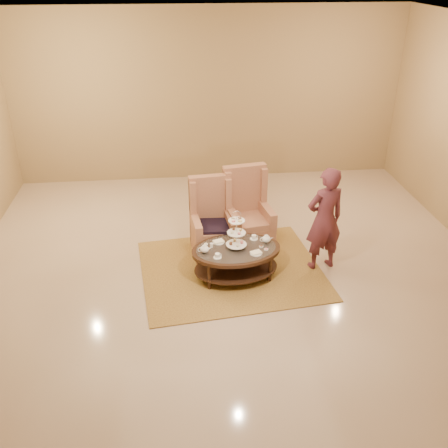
{
  "coord_description": "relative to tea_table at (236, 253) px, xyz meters",
  "views": [
    {
      "loc": [
        -0.77,
        -6.19,
        4.26
      ],
      "look_at": [
        -0.09,
        0.2,
        0.82
      ],
      "focal_mm": 40.0,
      "sensor_mm": 36.0,
      "label": 1
    }
  ],
  "objects": [
    {
      "name": "person",
      "position": [
        1.34,
        0.14,
        0.42
      ],
      "size": [
        0.68,
        0.53,
        1.65
      ],
      "rotation": [
        0.0,
        0.0,
        3.38
      ],
      "color": "#55242E",
      "rests_on": "ground"
    },
    {
      "name": "rug",
      "position": [
        -0.05,
        0.17,
        -0.4
      ],
      "size": [
        2.94,
        2.54,
        0.01
      ],
      "rotation": [
        0.0,
        0.0,
        0.11
      ],
      "color": "#A4853A",
      "rests_on": "ground"
    },
    {
      "name": "wall_back",
      "position": [
        -0.07,
        3.96,
        1.35
      ],
      "size": [
        8.0,
        0.04,
        3.5
      ],
      "primitive_type": "cube",
      "color": "#9A7F54",
      "rests_on": "ground"
    },
    {
      "name": "tea_table",
      "position": [
        0.0,
        0.0,
        0.0
      ],
      "size": [
        1.43,
        1.07,
        1.11
      ],
      "rotation": [
        0.0,
        0.0,
        0.12
      ],
      "color": "black",
      "rests_on": "ground"
    },
    {
      "name": "armchair_right",
      "position": [
        0.31,
        1.0,
        0.04
      ],
      "size": [
        0.82,
        0.84,
        1.32
      ],
      "rotation": [
        0.0,
        0.0,
        0.16
      ],
      "color": "#A96C4F",
      "rests_on": "ground"
    },
    {
      "name": "armchair_left",
      "position": [
        -0.28,
        0.83,
        0.01
      ],
      "size": [
        0.73,
        0.75,
        1.24
      ],
      "rotation": [
        0.0,
        0.0,
        0.1
      ],
      "color": "#A96C4F",
      "rests_on": "ground"
    },
    {
      "name": "ceiling",
      "position": [
        -0.07,
        -0.04,
        -0.4
      ],
      "size": [
        8.0,
        8.0,
        0.02
      ],
      "primitive_type": "cube",
      "color": "silver",
      "rests_on": "ground"
    },
    {
      "name": "ground",
      "position": [
        -0.07,
        -0.04,
        -0.4
      ],
      "size": [
        8.0,
        8.0,
        0.0
      ],
      "primitive_type": "plane",
      "color": "tan",
      "rests_on": "ground"
    }
  ]
}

